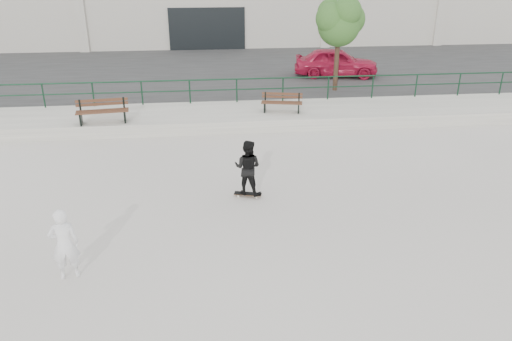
{
  "coord_description": "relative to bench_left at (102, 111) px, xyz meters",
  "views": [
    {
      "loc": [
        -0.44,
        -10.12,
        6.36
      ],
      "look_at": [
        0.88,
        2.0,
        1.07
      ],
      "focal_mm": 35.0,
      "sensor_mm": 36.0,
      "label": 1
    }
  ],
  "objects": [
    {
      "name": "parking_strip",
      "position": [
        4.24,
        9.51,
        -0.69
      ],
      "size": [
        60.0,
        14.0,
        0.5
      ],
      "primitive_type": "cube",
      "color": "#313131",
      "rests_on": "ground"
    },
    {
      "name": "ledge",
      "position": [
        4.24,
        1.01,
        -0.69
      ],
      "size": [
        30.0,
        3.0,
        0.5
      ],
      "primitive_type": "cube",
      "color": "#B0ADA0",
      "rests_on": "ground"
    },
    {
      "name": "seated_skater",
      "position": [
        0.79,
        -9.32,
        -0.12
      ],
      "size": [
        0.66,
        0.51,
        1.63
      ],
      "primitive_type": "imported",
      "rotation": [
        0.0,
        0.0,
        3.35
      ],
      "color": "white",
      "rests_on": "ground"
    },
    {
      "name": "red_car",
      "position": [
        10.73,
        6.73,
        0.29
      ],
      "size": [
        4.52,
        2.46,
        1.46
      ],
      "primitive_type": "imported",
      "rotation": [
        0.0,
        0.0,
        1.39
      ],
      "color": "#B8163A",
      "rests_on": "parking_strip"
    },
    {
      "name": "railing",
      "position": [
        4.24,
        2.31,
        0.31
      ],
      "size": [
        28.0,
        0.06,
        1.03
      ],
      "color": "#143822",
      "rests_on": "ledge"
    },
    {
      "name": "ground",
      "position": [
        4.24,
        -8.49,
        -0.94
      ],
      "size": [
        120.0,
        120.0,
        0.0
      ],
      "primitive_type": "plane",
      "color": "#B5AEA6",
      "rests_on": "ground"
    },
    {
      "name": "tree",
      "position": [
        10.0,
        3.89,
        2.73
      ],
      "size": [
        2.38,
        2.11,
        4.23
      ],
      "color": "brown",
      "rests_on": "parking_strip"
    },
    {
      "name": "bench_left",
      "position": [
        0.0,
        0.0,
        0.0
      ],
      "size": [
        1.97,
        0.77,
        0.88
      ],
      "rotation": [
        0.0,
        0.0,
        0.12
      ],
      "color": "#4F2D1B",
      "rests_on": "ledge"
    },
    {
      "name": "bench_right",
      "position": [
        6.94,
        0.68,
        -0.06
      ],
      "size": [
        1.7,
        0.8,
        0.76
      ],
      "rotation": [
        0.0,
        0.0,
        -0.21
      ],
      "color": "#4F2D1B",
      "rests_on": "ledge"
    },
    {
      "name": "standing_skater",
      "position": [
        4.95,
        -5.86,
        -0.04
      ],
      "size": [
        0.95,
        0.86,
        1.6
      ],
      "primitive_type": "imported",
      "rotation": [
        0.0,
        0.0,
        2.74
      ],
      "color": "black",
      "rests_on": "skateboard"
    },
    {
      "name": "skateboard",
      "position": [
        4.95,
        -5.86,
        -0.86
      ],
      "size": [
        0.81,
        0.39,
        0.09
      ],
      "rotation": [
        0.0,
        0.0,
        -0.26
      ],
      "color": "black",
      "rests_on": "ground"
    }
  ]
}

